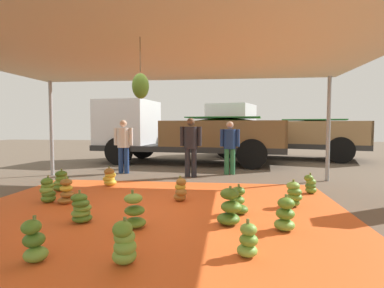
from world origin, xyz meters
The scene contains 23 objects.
ground_plane centered at (0.00, 3.00, 0.00)m, with size 40.00×40.00×0.00m, color brown.
tarp_orange centered at (0.00, 0.00, 0.01)m, with size 6.51×5.26×0.01m, color #E05B23.
tent_canopy centered at (0.00, -0.09, 2.68)m, with size 8.00×7.00×2.76m.
banana_bunch_0 centered at (-2.40, 1.30, 0.22)m, with size 0.44×0.44×0.49m.
banana_bunch_1 centered at (2.97, 1.68, 0.20)m, with size 0.33×0.32×0.44m.
banana_bunch_2 centered at (2.39, 0.55, 0.22)m, with size 0.40×0.37×0.49m.
banana_bunch_3 centered at (-1.71, 0.26, 0.22)m, with size 0.37×0.37×0.51m.
banana_bunch_4 centered at (1.47, -1.66, 0.18)m, with size 0.31×0.31×0.42m.
banana_bunch_5 centered at (-0.06, -0.88, 0.23)m, with size 0.40×0.40×0.54m.
banana_bunch_6 centered at (1.42, -0.02, 0.22)m, with size 0.39×0.38×0.49m.
banana_bunch_7 centered at (0.18, -2.01, 0.23)m, with size 0.36×0.36×0.50m.
banana_bunch_8 centered at (2.03, -0.75, 0.22)m, with size 0.40×0.40×0.50m.
banana_bunch_9 centered at (-1.55, 1.95, 0.21)m, with size 0.44×0.40×0.47m.
banana_bunch_10 centered at (1.27, -0.58, 0.25)m, with size 0.48×0.45×0.56m.
banana_bunch_11 centered at (-0.80, -2.05, 0.22)m, with size 0.37×0.37×0.49m.
banana_bunch_13 centered at (0.35, 0.69, 0.22)m, with size 0.33×0.34×0.49m.
banana_bunch_14 centered at (-2.11, 0.32, 0.23)m, with size 0.37×0.37×0.51m.
banana_bunch_15 centered at (-0.92, -0.73, 0.21)m, with size 0.39×0.39×0.48m.
cargo_truck_main centered at (-0.55, 6.67, 1.19)m, with size 7.20×3.23×2.40m.
cargo_truck_far centered at (3.32, 9.00, 1.18)m, with size 7.00×4.24×2.40m.
worker_0 centered at (0.20, 3.47, 0.96)m, with size 0.60×0.37×1.65m.
worker_1 centered at (1.28, 4.05, 0.91)m, with size 0.57×0.35×1.55m.
worker_2 centered at (-1.88, 3.90, 0.93)m, with size 0.59×0.36×1.60m.
Camera 1 is at (1.25, -5.05, 1.46)m, focal length 29.03 mm.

